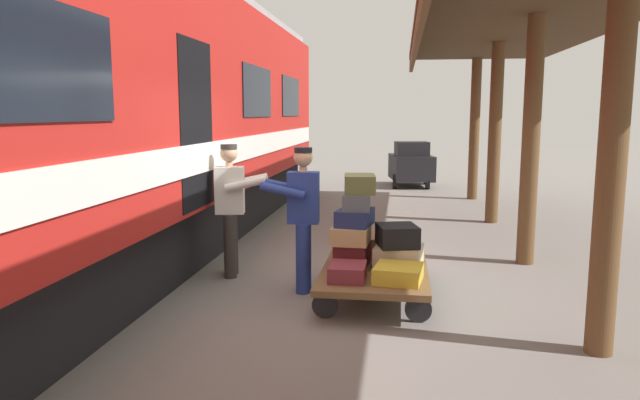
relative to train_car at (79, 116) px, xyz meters
The scene contains 18 objects.
ground_plane 3.90m from the train_car, behind, with size 60.00×60.00×0.00m, color slate.
platform_canopy 5.74m from the train_car, behind, with size 3.20×16.57×3.56m.
train_car is the anchor object (origin of this frame).
luggage_cart 4.06m from the train_car, behind, with size 1.22×2.07×0.34m.
suitcase_gray_aluminum 4.24m from the train_car, behind, with size 0.46×0.56×0.29m, color #9EA0A5.
suitcase_brown_leather 3.76m from the train_car, behind, with size 0.48×0.56×0.24m, color brown.
suitcase_maroon_trunk 3.74m from the train_car, behind, with size 0.36×0.45×0.28m, color maroon.
suitcase_yellow_case 4.31m from the train_car, 169.04° to the left, with size 0.48×0.50×0.17m, color gold.
suitcase_cream_canvas 4.23m from the train_car, behind, with size 0.52×0.49×0.25m, color beige.
suitcase_burgundy_valise 3.83m from the train_car, 167.36° to the left, with size 0.38×0.47×0.16m, color maroon.
suitcase_tan_vintage 3.64m from the train_car, behind, with size 0.41×0.52×0.20m, color tan.
suitcase_navy_fabric 3.60m from the train_car, behind, with size 0.36×0.50×0.19m, color navy.
suitcase_slate_roller 3.57m from the train_car, behind, with size 0.30×0.51×0.18m, color #4C515B.
suitcase_black_hardshell 4.13m from the train_car, behind, with size 0.42×0.46×0.24m, color black.
suitcase_olive_duffel 3.55m from the train_car, behind, with size 0.34×0.48×0.21m, color brown.
porter_in_overalls 3.01m from the train_car, behind, with size 0.68×0.45×1.70m.
porter_by_door 2.15m from the train_car, 167.29° to the right, with size 0.71×0.50×1.70m.
baggage_tug 11.11m from the train_car, 112.53° to the right, with size 1.35×1.85×1.30m.
Camera 1 is at (-0.61, 6.79, 2.09)m, focal length 32.93 mm.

